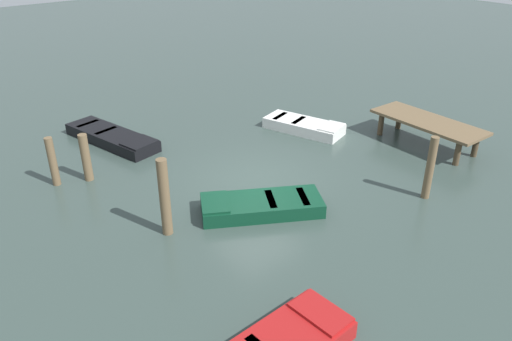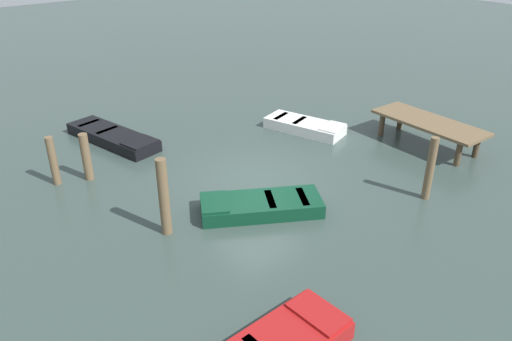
{
  "view_description": "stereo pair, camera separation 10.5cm",
  "coord_description": "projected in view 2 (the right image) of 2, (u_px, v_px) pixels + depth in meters",
  "views": [
    {
      "loc": [
        10.78,
        -8.59,
        7.45
      ],
      "look_at": [
        0.0,
        0.0,
        0.35
      ],
      "focal_mm": 34.99,
      "sensor_mm": 36.0,
      "label": 1
    },
    {
      "loc": [
        10.84,
        -8.51,
        7.45
      ],
      "look_at": [
        0.0,
        0.0,
        0.35
      ],
      "focal_mm": 34.99,
      "sensor_mm": 36.0,
      "label": 2
    }
  ],
  "objects": [
    {
      "name": "dock_segment",
      "position": [
        429.0,
        124.0,
        17.66
      ],
      "size": [
        4.06,
        1.62,
        0.95
      ],
      "rotation": [
        0.0,
        0.0,
        -0.02
      ],
      "color": "brown",
      "rests_on": "ground_plane"
    },
    {
      "name": "mooring_piling_near_left",
      "position": [
        86.0,
        157.0,
        15.4
      ],
      "size": [
        0.28,
        0.28,
        1.53
      ],
      "primitive_type": "cylinder",
      "color": "brown",
      "rests_on": "ground_plane"
    },
    {
      "name": "mooring_piling_far_left",
      "position": [
        164.0,
        197.0,
        12.61
      ],
      "size": [
        0.27,
        0.27,
        2.15
      ],
      "primitive_type": "cylinder",
      "color": "brown",
      "rests_on": "ground_plane"
    },
    {
      "name": "mooring_piling_mid_left",
      "position": [
        430.0,
        169.0,
        14.26
      ],
      "size": [
        0.24,
        0.24,
        1.93
      ],
      "primitive_type": "cylinder",
      "color": "brown",
      "rests_on": "ground_plane"
    },
    {
      "name": "rowboat_white",
      "position": [
        305.0,
        126.0,
        19.12
      ],
      "size": [
        3.24,
        2.06,
        0.46
      ],
      "rotation": [
        0.0,
        0.0,
        0.32
      ],
      "color": "silver",
      "rests_on": "ground_plane"
    },
    {
      "name": "ground_plane",
      "position": [
        256.0,
        180.0,
        15.66
      ],
      "size": [
        80.0,
        80.0,
        0.0
      ],
      "primitive_type": "plane",
      "color": "#33423D"
    },
    {
      "name": "rowboat_dark_green",
      "position": [
        260.0,
        205.0,
        13.91
      ],
      "size": [
        2.77,
        3.55,
        0.46
      ],
      "rotation": [
        0.0,
        0.0,
        4.2
      ],
      "color": "#0C3823",
      "rests_on": "ground_plane"
    },
    {
      "name": "mooring_piling_center",
      "position": [
        53.0,
        161.0,
        15.12
      ],
      "size": [
        0.24,
        0.24,
        1.57
      ],
      "primitive_type": "cylinder",
      "color": "brown",
      "rests_on": "ground_plane"
    },
    {
      "name": "rowboat_black",
      "position": [
        113.0,
        137.0,
        18.19
      ],
      "size": [
        4.2,
        2.07,
        0.46
      ],
      "rotation": [
        0.0,
        0.0,
        0.23
      ],
      "color": "black",
      "rests_on": "ground_plane"
    }
  ]
}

